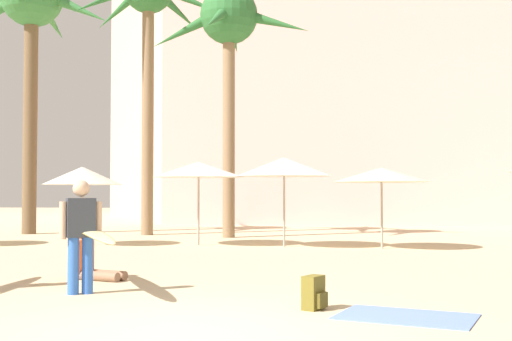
{
  "coord_description": "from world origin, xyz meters",
  "views": [
    {
      "loc": [
        1.58,
        -6.78,
        1.44
      ],
      "look_at": [
        0.08,
        6.29,
        1.9
      ],
      "focal_mm": 46.51,
      "sensor_mm": 36.0,
      "label": 1
    }
  ],
  "objects_px": {
    "palm_tree_center": "(32,14)",
    "palm_tree_right": "(149,12)",
    "cafe_umbrella_1": "(82,176)",
    "cafe_umbrella_5": "(382,175)",
    "palm_tree_left": "(229,31)",
    "backpack": "(314,293)",
    "beach_towel": "(406,317)",
    "cafe_umbrella_2": "(284,167)",
    "person_near_right": "(84,231)",
    "person_far_right": "(89,261)",
    "cafe_umbrella_4": "(199,170)"
  },
  "relations": [
    {
      "from": "palm_tree_center",
      "to": "palm_tree_right",
      "type": "relative_size",
      "value": 1.02
    },
    {
      "from": "cafe_umbrella_1",
      "to": "cafe_umbrella_5",
      "type": "distance_m",
      "value": 8.26
    },
    {
      "from": "palm_tree_left",
      "to": "backpack",
      "type": "xyz_separation_m",
      "value": [
        3.18,
        -13.35,
        -6.68
      ]
    },
    {
      "from": "cafe_umbrella_5",
      "to": "beach_towel",
      "type": "xyz_separation_m",
      "value": [
        -0.45,
        -9.81,
        -1.93
      ]
    },
    {
      "from": "cafe_umbrella_2",
      "to": "beach_towel",
      "type": "xyz_separation_m",
      "value": [
        2.15,
        -10.08,
        -2.17
      ]
    },
    {
      "from": "person_near_right",
      "to": "backpack",
      "type": "bearing_deg",
      "value": 43.1
    },
    {
      "from": "cafe_umbrella_5",
      "to": "person_far_right",
      "type": "bearing_deg",
      "value": -127.81
    },
    {
      "from": "palm_tree_left",
      "to": "palm_tree_center",
      "type": "relative_size",
      "value": 0.85
    },
    {
      "from": "beach_towel",
      "to": "person_near_right",
      "type": "height_order",
      "value": "person_near_right"
    },
    {
      "from": "cafe_umbrella_4",
      "to": "person_far_right",
      "type": "xyz_separation_m",
      "value": [
        -0.34,
        -7.5,
        -1.81
      ]
    },
    {
      "from": "palm_tree_center",
      "to": "backpack",
      "type": "bearing_deg",
      "value": -53.8
    },
    {
      "from": "palm_tree_right",
      "to": "cafe_umbrella_5",
      "type": "distance_m",
      "value": 10.98
    },
    {
      "from": "cafe_umbrella_2",
      "to": "backpack",
      "type": "xyz_separation_m",
      "value": [
        1.07,
        -9.69,
        -1.97
      ]
    },
    {
      "from": "cafe_umbrella_5",
      "to": "person_near_right",
      "type": "bearing_deg",
      "value": -120.28
    },
    {
      "from": "palm_tree_left",
      "to": "cafe_umbrella_1",
      "type": "height_order",
      "value": "palm_tree_left"
    },
    {
      "from": "cafe_umbrella_1",
      "to": "cafe_umbrella_4",
      "type": "bearing_deg",
      "value": 7.67
    },
    {
      "from": "cafe_umbrella_4",
      "to": "palm_tree_left",
      "type": "bearing_deg",
      "value": 84.44
    },
    {
      "from": "palm_tree_right",
      "to": "beach_towel",
      "type": "relative_size",
      "value": 6.24
    },
    {
      "from": "backpack",
      "to": "person_far_right",
      "type": "xyz_separation_m",
      "value": [
        -3.84,
        2.51,
        0.11
      ]
    },
    {
      "from": "cafe_umbrella_1",
      "to": "cafe_umbrella_4",
      "type": "relative_size",
      "value": 0.86
    },
    {
      "from": "palm_tree_center",
      "to": "person_far_right",
      "type": "distance_m",
      "value": 15.79
    },
    {
      "from": "cafe_umbrella_5",
      "to": "cafe_umbrella_2",
      "type": "bearing_deg",
      "value": 174.22
    },
    {
      "from": "cafe_umbrella_5",
      "to": "backpack",
      "type": "xyz_separation_m",
      "value": [
        -1.53,
        -9.43,
        -1.74
      ]
    },
    {
      "from": "palm_tree_center",
      "to": "person_near_right",
      "type": "relative_size",
      "value": 3.43
    },
    {
      "from": "palm_tree_center",
      "to": "backpack",
      "type": "height_order",
      "value": "palm_tree_center"
    },
    {
      "from": "cafe_umbrella_4",
      "to": "person_far_right",
      "type": "relative_size",
      "value": 2.49
    },
    {
      "from": "palm_tree_center",
      "to": "cafe_umbrella_4",
      "type": "height_order",
      "value": "palm_tree_center"
    },
    {
      "from": "backpack",
      "to": "person_near_right",
      "type": "bearing_deg",
      "value": -169.4
    },
    {
      "from": "person_far_right",
      "to": "palm_tree_center",
      "type": "bearing_deg",
      "value": 139.4
    },
    {
      "from": "cafe_umbrella_2",
      "to": "palm_tree_right",
      "type": "bearing_deg",
      "value": 137.54
    },
    {
      "from": "palm_tree_right",
      "to": "backpack",
      "type": "distance_m",
      "value": 17.49
    },
    {
      "from": "cafe_umbrella_2",
      "to": "person_near_right",
      "type": "distance_m",
      "value": 9.05
    },
    {
      "from": "palm_tree_center",
      "to": "cafe_umbrella_2",
      "type": "xyz_separation_m",
      "value": [
        9.55,
        -4.82,
        -5.83
      ]
    },
    {
      "from": "cafe_umbrella_1",
      "to": "person_far_right",
      "type": "height_order",
      "value": "cafe_umbrella_1"
    },
    {
      "from": "palm_tree_center",
      "to": "beach_towel",
      "type": "distance_m",
      "value": 20.56
    },
    {
      "from": "cafe_umbrella_1",
      "to": "cafe_umbrella_5",
      "type": "xyz_separation_m",
      "value": [
        8.26,
        -0.14,
        -0.01
      ]
    },
    {
      "from": "palm_tree_right",
      "to": "cafe_umbrella_4",
      "type": "relative_size",
      "value": 3.77
    },
    {
      "from": "cafe_umbrella_1",
      "to": "person_near_right",
      "type": "xyz_separation_m",
      "value": [
        3.36,
        -8.54,
        -1.05
      ]
    },
    {
      "from": "cafe_umbrella_4",
      "to": "beach_towel",
      "type": "xyz_separation_m",
      "value": [
        4.58,
        -10.39,
        -2.11
      ]
    },
    {
      "from": "palm_tree_center",
      "to": "cafe_umbrella_1",
      "type": "height_order",
      "value": "palm_tree_center"
    },
    {
      "from": "palm_tree_center",
      "to": "cafe_umbrella_1",
      "type": "relative_size",
      "value": 4.45
    },
    {
      "from": "beach_towel",
      "to": "person_far_right",
      "type": "relative_size",
      "value": 1.5
    },
    {
      "from": "palm_tree_left",
      "to": "person_near_right",
      "type": "bearing_deg",
      "value": -90.91
    },
    {
      "from": "palm_tree_center",
      "to": "cafe_umbrella_2",
      "type": "bearing_deg",
      "value": -26.76
    },
    {
      "from": "palm_tree_right",
      "to": "person_far_right",
      "type": "xyz_separation_m",
      "value": [
        2.39,
        -11.91,
        -7.59
      ]
    },
    {
      "from": "person_far_right",
      "to": "person_near_right",
      "type": "bearing_deg",
      "value": -52.38
    },
    {
      "from": "backpack",
      "to": "palm_tree_right",
      "type": "bearing_deg",
      "value": 141.05
    },
    {
      "from": "palm_tree_left",
      "to": "cafe_umbrella_2",
      "type": "distance_m",
      "value": 6.32
    },
    {
      "from": "palm_tree_left",
      "to": "person_near_right",
      "type": "relative_size",
      "value": 2.93
    },
    {
      "from": "palm_tree_center",
      "to": "person_near_right",
      "type": "distance_m",
      "value": 16.87
    }
  ]
}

